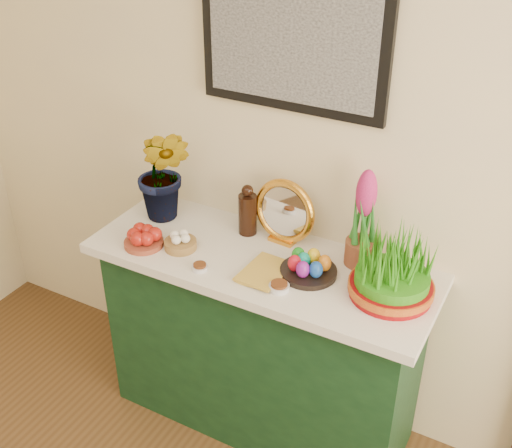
# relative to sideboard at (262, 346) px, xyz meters

# --- Properties ---
(sideboard) EXTENTS (1.30, 0.45, 0.85)m
(sideboard) POSITION_rel_sideboard_xyz_m (0.00, 0.00, 0.00)
(sideboard) COLOR #153B1C
(sideboard) RESTS_ON ground
(tablecloth) EXTENTS (1.40, 0.55, 0.04)m
(tablecloth) POSITION_rel_sideboard_xyz_m (0.00, 0.00, 0.45)
(tablecloth) COLOR silver
(tablecloth) RESTS_ON sideboard
(hyacinth_green) EXTENTS (0.31, 0.28, 0.57)m
(hyacinth_green) POSITION_rel_sideboard_xyz_m (-0.51, 0.07, 0.75)
(hyacinth_green) COLOR #287625
(hyacinth_green) RESTS_ON tablecloth
(apple_bowl) EXTENTS (0.20, 0.20, 0.08)m
(apple_bowl) POSITION_rel_sideboard_xyz_m (-0.46, -0.15, 0.50)
(apple_bowl) COLOR brown
(apple_bowl) RESTS_ON tablecloth
(garlic_basket) EXTENTS (0.16, 0.16, 0.07)m
(garlic_basket) POSITION_rel_sideboard_xyz_m (-0.32, -0.10, 0.50)
(garlic_basket) COLOR olive
(garlic_basket) RESTS_ON tablecloth
(vinegar_cruet) EXTENTS (0.08, 0.08, 0.22)m
(vinegar_cruet) POSITION_rel_sideboard_xyz_m (-0.14, 0.14, 0.56)
(vinegar_cruet) COLOR black
(vinegar_cruet) RESTS_ON tablecloth
(mirror) EXTENTS (0.28, 0.09, 0.27)m
(mirror) POSITION_rel_sideboard_xyz_m (0.02, 0.16, 0.60)
(mirror) COLOR gold
(mirror) RESTS_ON tablecloth
(book) EXTENTS (0.15, 0.22, 0.03)m
(book) POSITION_rel_sideboard_xyz_m (-0.01, -0.09, 0.48)
(book) COLOR gold
(book) RESTS_ON tablecloth
(spice_dish_left) EXTENTS (0.06, 0.06, 0.03)m
(spice_dish_left) POSITION_rel_sideboard_xyz_m (-0.17, -0.19, 0.48)
(spice_dish_left) COLOR silver
(spice_dish_left) RESTS_ON tablecloth
(spice_dish_right) EXTENTS (0.08, 0.08, 0.03)m
(spice_dish_right) POSITION_rel_sideboard_xyz_m (0.15, -0.16, 0.48)
(spice_dish_right) COLOR silver
(spice_dish_right) RESTS_ON tablecloth
(egg_plate) EXTENTS (0.29, 0.29, 0.09)m
(egg_plate) POSITION_rel_sideboard_xyz_m (0.21, -0.02, 0.50)
(egg_plate) COLOR black
(egg_plate) RESTS_ON tablecloth
(hyacinth_pink) EXTENTS (0.12, 0.12, 0.40)m
(hyacinth_pink) POSITION_rel_sideboard_xyz_m (0.35, 0.15, 0.65)
(hyacinth_pink) COLOR brown
(hyacinth_pink) RESTS_ON tablecloth
(wheatgrass_sabzeh) EXTENTS (0.31, 0.31, 0.25)m
(wheatgrass_sabzeh) POSITION_rel_sideboard_xyz_m (0.52, 0.01, 0.58)
(wheatgrass_sabzeh) COLOR maroon
(wheatgrass_sabzeh) RESTS_ON tablecloth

